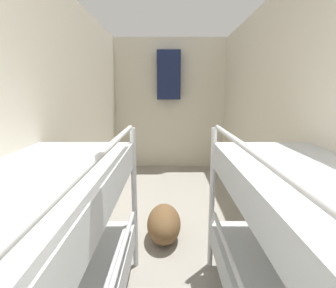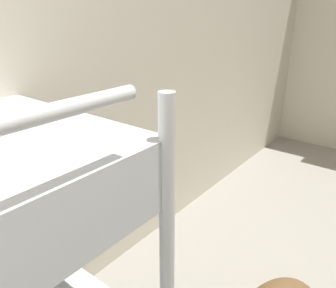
# 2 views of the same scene
# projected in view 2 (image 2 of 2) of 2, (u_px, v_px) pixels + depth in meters

# --- Properties ---
(wall_left) EXTENTS (0.06, 5.68, 2.50)m
(wall_left) POSITION_uv_depth(u_px,v_px,m) (79.00, 45.00, 1.45)
(wall_left) COLOR beige
(wall_left) RESTS_ON ground_plane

